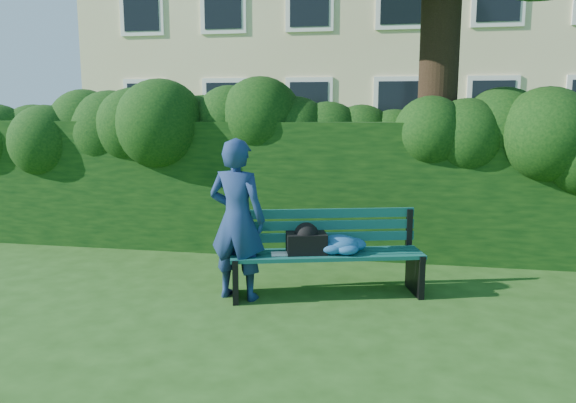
# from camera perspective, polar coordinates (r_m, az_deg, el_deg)

# --- Properties ---
(ground) EXTENTS (80.00, 80.00, 0.00)m
(ground) POSITION_cam_1_polar(r_m,az_deg,el_deg) (5.93, -1.10, -10.04)
(ground) COLOR #244C17
(ground) RESTS_ON ground
(hedge) EXTENTS (10.00, 1.00, 1.80)m
(hedge) POSITION_cam_1_polar(r_m,az_deg,el_deg) (7.83, 2.19, 1.54)
(hedge) COLOR black
(hedge) RESTS_ON ground
(park_bench) EXTENTS (2.10, 1.08, 0.89)m
(park_bench) POSITION_cam_1_polar(r_m,az_deg,el_deg) (6.01, 3.83, -4.81)
(park_bench) COLOR #0E4743
(park_bench) RESTS_ON ground
(man_reading) EXTENTS (0.67, 0.50, 1.68)m
(man_reading) POSITION_cam_1_polar(r_m,az_deg,el_deg) (5.83, -5.19, -1.84)
(man_reading) COLOR navy
(man_reading) RESTS_ON ground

